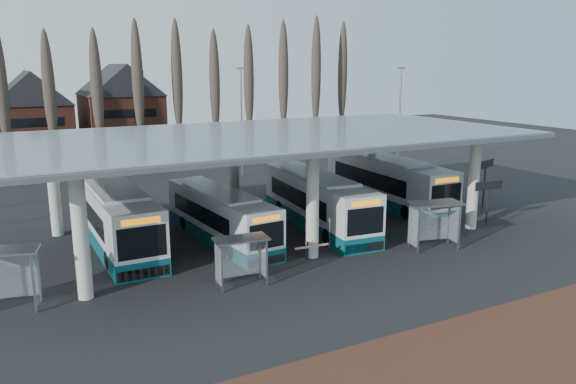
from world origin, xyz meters
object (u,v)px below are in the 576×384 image
shelter_0 (3,265)px  shelter_2 (434,214)px  bus_2 (317,201)px  bus_3 (386,182)px  shelter_1 (240,250)px  bus_0 (115,217)px  bus_1 (220,217)px

shelter_0 → shelter_2: size_ratio=1.00×
bus_2 → bus_3: size_ratio=0.95×
shelter_0 → shelter_1: bearing=1.8°
bus_0 → bus_2: (12.60, -2.05, -0.06)m
bus_1 → shelter_0: bearing=-161.8°
bus_2 → shelter_0: bearing=-159.9°
bus_0 → bus_2: size_ratio=1.02×
bus_1 → shelter_1: bearing=-108.2°
bus_1 → shelter_2: bearing=-39.5°
bus_2 → bus_3: bearing=23.4°
bus_0 → shelter_0: 9.21m
bus_2 → shelter_1: bus_2 is taller
bus_2 → shelter_2: bearing=-58.5°
bus_0 → shelter_0: (-6.05, -6.94, 0.31)m
bus_1 → shelter_2: size_ratio=3.46×
bus_1 → bus_3: 14.56m
bus_3 → shelter_2: bearing=-110.6°
shelter_1 → bus_0: bearing=119.3°
bus_3 → shelter_1: (-16.11, -9.59, 0.03)m
shelter_2 → bus_0: bearing=164.1°
bus_1 → shelter_0: 12.86m
bus_0 → shelter_2: 18.57m
bus_2 → shelter_1: 11.13m
bus_0 → shelter_0: size_ratio=3.98×
bus_1 → shelter_1: 7.41m
bus_1 → shelter_0: size_ratio=3.47×
shelter_0 → shelter_1: 10.35m
bus_1 → shelter_2: 12.60m
bus_2 → shelter_0: bus_2 is taller
bus_1 → bus_2: size_ratio=0.89×
shelter_0 → bus_0: bearing=63.2°
bus_3 → shelter_2: 10.47m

